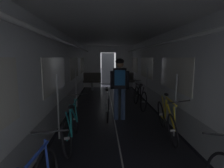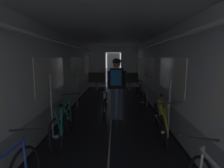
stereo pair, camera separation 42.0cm
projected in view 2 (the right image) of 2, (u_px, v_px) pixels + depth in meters
name	position (u px, v px, depth m)	size (l,w,h in m)	color
train_car_shell	(111.00, 59.00, 5.21)	(3.14, 12.34, 2.57)	black
bench_seat_far_left	(97.00, 80.00, 9.81)	(0.98, 0.51, 0.95)	gray
bench_seat_far_right	(130.00, 80.00, 9.78)	(0.98, 0.51, 0.95)	gray
bicycle_black	(140.00, 97.00, 6.24)	(0.44, 1.69, 0.95)	black
bicycle_teal	(64.00, 124.00, 3.72)	(0.44, 1.69, 0.95)	black
bicycle_yellow	(160.00, 120.00, 3.94)	(0.44, 1.69, 0.96)	black
person_cyclist_aisle	(117.00, 82.00, 4.96)	(0.54, 0.41, 1.73)	#384C75
bicycle_white_in_aisle	(105.00, 104.00, 5.32)	(0.44, 1.69, 0.94)	black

